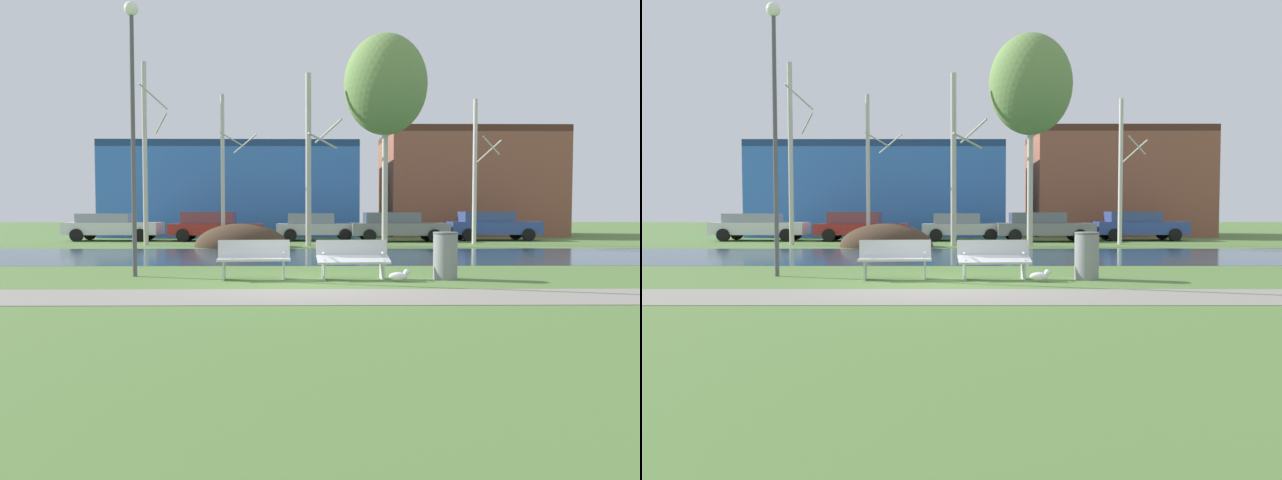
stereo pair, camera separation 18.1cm
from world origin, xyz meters
The scene contains 21 objects.
ground_plane centered at (0.00, 10.00, 0.00)m, with size 120.00×120.00×0.00m, color #517538.
paved_path_strip centered at (0.00, -1.93, 0.01)m, with size 60.00×1.96×0.01m, color gray.
river_band centered at (0.00, 7.79, 0.00)m, with size 80.00×7.52×0.01m, color #284256.
soil_mound centered at (-2.83, 12.92, 0.00)m, with size 3.97×3.04×1.99m, color #423021.
bench_left centered at (-1.10, 0.79, 0.47)m, with size 1.64×0.69×0.87m.
bench_right centered at (1.09, 0.79, 0.47)m, with size 1.64×0.68×0.87m.
trash_bin centered at (3.15, 0.80, 0.54)m, with size 0.56×0.56×1.05m.
seagull centered at (2.05, 0.29, 0.13)m, with size 0.48×0.18×0.27m.
streetlamp centered at (-3.92, 1.42, 4.09)m, with size 0.32×0.32×6.27m.
birch_far_left centered at (-7.24, 14.34, 4.15)m, with size 1.20×2.11×8.11m.
birch_left centered at (-3.62, 13.36, 3.33)m, with size 1.59×2.41×6.51m.
birch_center_left centered at (0.06, 13.64, 3.80)m, with size 1.60×2.70×7.48m.
birch_center centered at (3.33, 13.52, 6.94)m, with size 3.59×3.59×9.12m.
birch_center_right centered at (7.62, 14.77, 3.36)m, with size 1.30×2.28×6.59m.
parked_van_nearest_white centered at (-10.09, 18.28, 0.75)m, with size 4.76×2.18×1.39m.
parked_sedan_second_red centered at (-4.82, 17.96, 0.77)m, with size 4.65×2.17×1.47m.
parked_hatch_third_silver centered at (0.34, 18.18, 0.74)m, with size 4.18×2.14×1.40m.
parked_wagon_fourth_grey centered at (4.41, 17.42, 0.77)m, with size 4.83×2.17×1.45m.
parked_suv_fifth_blue centered at (9.46, 18.39, 0.79)m, with size 4.66×2.09×1.49m.
building_blue_store centered at (-4.60, 25.54, 2.79)m, with size 14.94×8.19×5.58m.
building_brick_low centered at (9.95, 25.63, 3.24)m, with size 10.28×7.93×6.48m.
Camera 1 is at (0.20, -12.36, 1.51)m, focal length 33.44 mm.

